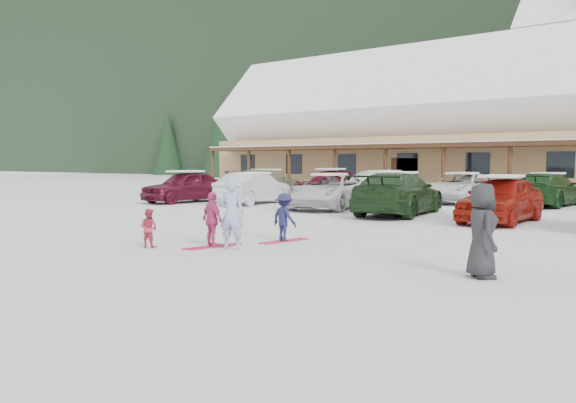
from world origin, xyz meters
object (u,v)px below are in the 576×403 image
Objects in this scene: child_magenta at (212,220)px; parked_car_4 at (501,199)px; adult_skier at (232,214)px; parked_car_9 at (384,185)px; parked_car_7 at (266,182)px; toddler_red at (149,228)px; parked_car_0 at (186,187)px; parked_car_1 at (253,188)px; parked_car_2 at (330,191)px; day_lodge at (409,134)px; parked_car_11 at (548,190)px; parked_car_8 at (330,183)px; bystander_dark at (482,231)px; parked_car_10 at (462,188)px; child_navy at (284,218)px; parked_car_3 at (398,194)px.

child_magenta is 0.29× the size of parked_car_4.
adult_skier is 18.38m from parked_car_9.
parked_car_7 is at bearing -75.50° from adult_skier.
toddler_red is 14.61m from parked_car_0.
parked_car_4 is (11.55, -1.31, 0.03)m from parked_car_1.
parked_car_2 is (4.23, -0.05, -0.00)m from parked_car_1.
parked_car_4 is 11.79m from parked_car_9.
day_lodge is at bearing -90.50° from toddler_red.
parked_car_11 reaches higher than toddler_red.
parked_car_8 reaches higher than parked_car_11.
bystander_dark is (5.99, 0.27, 0.16)m from child_magenta.
parked_car_9 is 4.32m from parked_car_10.
parked_car_2 is 7.11m from parked_car_9.
child_magenta is (1.15, 0.88, 0.19)m from toddler_red.
parked_car_10 is at bearing 39.55° from parked_car_0.
child_magenta is at bearing 113.55° from parked_car_9.
child_navy is at bearing 117.52° from parked_car_9.
parked_car_4 is 17.53m from parked_car_7.
parked_car_9 is at bearing -95.82° from adult_skier.
adult_skier reaches higher than parked_car_2.
parked_car_11 is at bearing -121.71° from parked_car_3.
child_navy is 5.44m from bystander_dark.
bystander_dark is at bearing -23.89° from parked_car_0.
child_navy is at bearing 86.36° from parked_car_11.
day_lodge is at bearing -62.86° from parked_car_9.
parked_car_9 is at bearing -5.20° from bystander_dark.
parked_car_1 is at bearing -83.93° from parked_car_8.
parked_car_3 reaches higher than parked_car_11.
parked_car_1 is at bearing 169.97° from parked_car_2.
parked_car_4 reaches higher than child_navy.
parked_car_2 is (-4.38, 8.91, 0.13)m from child_navy.
toddler_red is at bearing 64.80° from child_navy.
parked_car_7 is (-3.81, -11.59, -3.19)m from day_lodge.
parked_car_0 is 1.01× the size of parked_car_4.
adult_skier is at bearing 94.20° from child_navy.
parked_car_0 is 0.85× the size of parked_car_2.
parked_car_8 reaches higher than parked_car_9.
parked_car_10 is (10.88, 7.59, -0.04)m from parked_car_0.
parked_car_0 is 14.96m from parked_car_4.
bystander_dark is at bearing 141.29° from parked_car_7.
day_lodge is 14.16m from parked_car_10.
parked_car_3 is 7.46m from parked_car_10.
parked_car_7 is (-15.82, 7.55, 0.00)m from parked_car_4.
day_lodge is at bearing -59.42° from child_magenta.
parked_car_3 is (-0.66, 9.74, -0.01)m from adult_skier.
parked_car_1 is (-13.85, 10.42, -0.07)m from bystander_dark.
parked_car_8 is 7.83m from parked_car_10.
parked_car_9 is at bearing 179.07° from parked_car_10.
parked_car_4 is 0.85× the size of parked_car_7.
parked_car_1 is 7.81m from parked_car_3.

